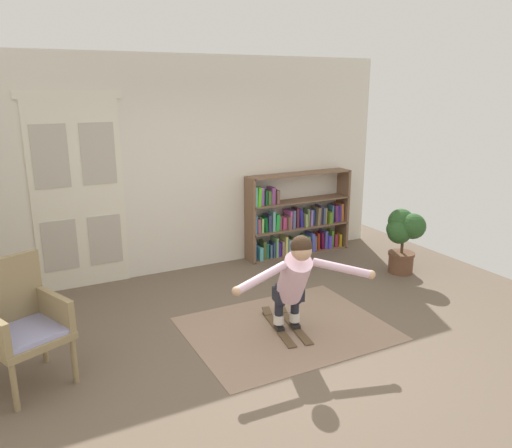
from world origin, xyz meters
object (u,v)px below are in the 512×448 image
object	(u,v)px
bookshelf	(296,222)
wicker_chair	(21,320)
skis_pair	(285,325)
potted_plant	(403,234)
person_skier	(295,277)

from	to	relation	value
bookshelf	wicker_chair	world-z (taller)	bookshelf
bookshelf	skis_pair	world-z (taller)	bookshelf
bookshelf	potted_plant	bearing A→B (deg)	-58.01
wicker_chair	skis_pair	xyz separation A→B (m)	(2.51, -0.17, -0.56)
bookshelf	potted_plant	size ratio (longest dim) A/B	1.89
bookshelf	potted_plant	world-z (taller)	bookshelf
wicker_chair	potted_plant	bearing A→B (deg)	6.03
bookshelf	person_skier	xyz separation A→B (m)	(-1.42, -2.26, 0.16)
person_skier	wicker_chair	bearing A→B (deg)	171.03
wicker_chair	skis_pair	world-z (taller)	wicker_chair
wicker_chair	potted_plant	world-z (taller)	wicker_chair
skis_pair	person_skier	size ratio (longest dim) A/B	0.62
potted_plant	person_skier	xyz separation A→B (m)	(-2.27, -0.89, 0.10)
skis_pair	wicker_chair	bearing A→B (deg)	176.15
wicker_chair	potted_plant	distance (m)	4.78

